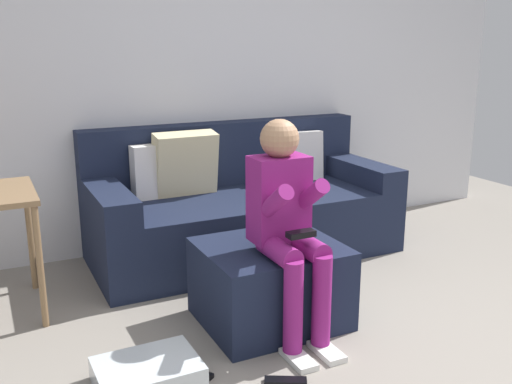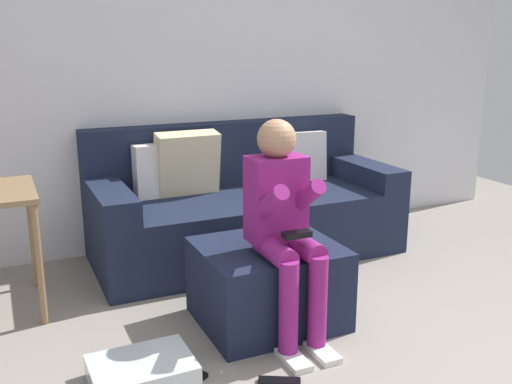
# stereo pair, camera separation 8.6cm
# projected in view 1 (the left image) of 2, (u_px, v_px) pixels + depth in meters

# --- Properties ---
(wall_back) EXTENTS (5.12, 0.10, 2.77)m
(wall_back) POSITION_uv_depth(u_px,v_px,m) (224.00, 56.00, 4.28)
(wall_back) COLOR silver
(wall_back) RESTS_ON ground_plane
(couch_sectional) EXTENTS (2.14, 0.91, 0.91)m
(couch_sectional) POSITION_uv_depth(u_px,v_px,m) (240.00, 208.00, 4.13)
(couch_sectional) COLOR #192138
(couch_sectional) RESTS_ON ground_plane
(ottoman) EXTENTS (0.73, 0.63, 0.44)m
(ottoman) POSITION_uv_depth(u_px,v_px,m) (270.00, 283.00, 3.12)
(ottoman) COLOR #192138
(ottoman) RESTS_ON ground_plane
(person_seated) EXTENTS (0.29, 0.57, 1.12)m
(person_seated) POSITION_uv_depth(u_px,v_px,m) (287.00, 218.00, 2.87)
(person_seated) COLOR #8C1E72
(person_seated) RESTS_ON ground_plane
(storage_bin) EXTENTS (0.46, 0.34, 0.10)m
(storage_bin) POSITION_uv_depth(u_px,v_px,m) (148.00, 373.00, 2.57)
(storage_bin) COLOR silver
(storage_bin) RESTS_ON ground_plane
(remote_near_ottoman) EXTENTS (0.19, 0.14, 0.02)m
(remote_near_ottoman) POSITION_uv_depth(u_px,v_px,m) (286.00, 381.00, 2.58)
(remote_near_ottoman) COLOR black
(remote_near_ottoman) RESTS_ON ground_plane
(remote_by_storage_bin) EXTENTS (0.18, 0.14, 0.02)m
(remote_by_storage_bin) POSITION_uv_depth(u_px,v_px,m) (197.00, 383.00, 2.57)
(remote_by_storage_bin) COLOR black
(remote_by_storage_bin) RESTS_ON ground_plane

